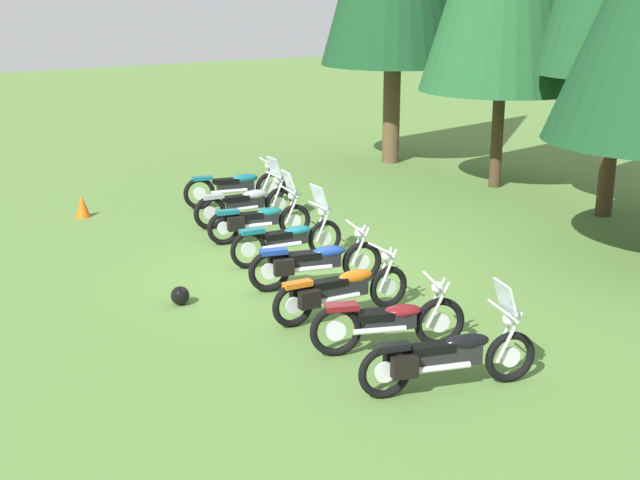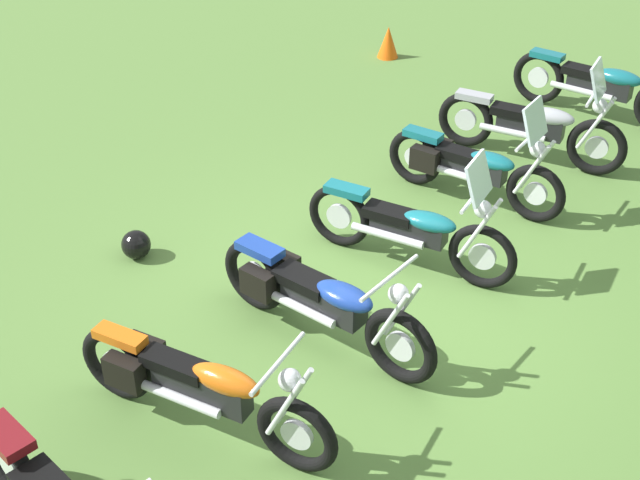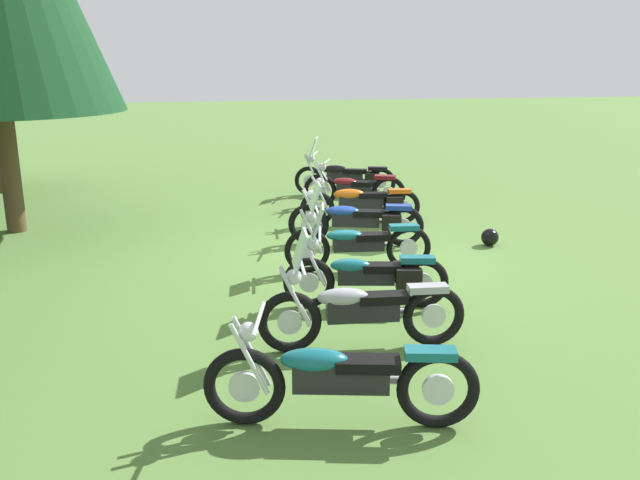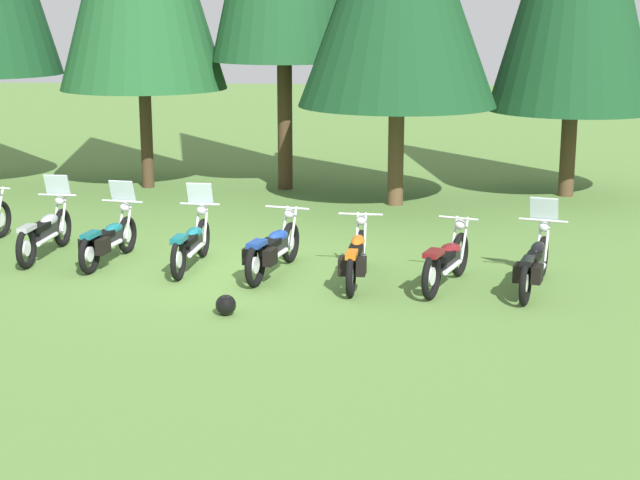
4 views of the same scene
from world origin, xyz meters
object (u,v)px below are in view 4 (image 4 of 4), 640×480
motorcycle_3 (192,241)px  motorcycle_1 (46,231)px  motorcycle_5 (356,256)px  motorcycle_7 (535,262)px  motorcycle_4 (273,248)px  dropped_helmet (226,305)px  motorcycle_2 (108,238)px  motorcycle_6 (447,260)px

motorcycle_3 → motorcycle_1: bearing=82.3°
motorcycle_1 → motorcycle_5: bearing=-100.4°
motorcycle_1 → motorcycle_7: motorcycle_1 is taller
motorcycle_4 → dropped_helmet: size_ratio=7.60×
motorcycle_2 → motorcycle_5: 4.38m
motorcycle_2 → motorcycle_4: (2.89, -0.57, 0.00)m
dropped_helmet → motorcycle_4: bearing=78.6°
motorcycle_4 → dropped_helmet: 2.28m
motorcycle_2 → dropped_helmet: size_ratio=7.06×
motorcycle_1 → motorcycle_5: size_ratio=0.99×
motorcycle_7 → motorcycle_5: bearing=101.5°
motorcycle_3 → motorcycle_6: bearing=-97.8°
motorcycle_5 → motorcycle_2: bearing=81.2°
motorcycle_4 → motorcycle_2: bearing=93.8°
motorcycle_2 → motorcycle_5: size_ratio=0.90×
motorcycle_5 → motorcycle_7: (2.76, -0.29, 0.02)m
motorcycle_3 → motorcycle_5: motorcycle_3 is taller
motorcycle_2 → dropped_helmet: (2.45, -2.78, -0.29)m
motorcycle_6 → motorcycle_7: 1.35m
motorcycle_7 → motorcycle_4: bearing=97.7°
motorcycle_5 → dropped_helmet: size_ratio=7.82×
motorcycle_4 → dropped_helmet: bearing=-176.4°
dropped_helmet → motorcycle_7: bearing=18.1°
motorcycle_5 → motorcycle_6: size_ratio=1.12×
dropped_helmet → motorcycle_2: bearing=131.3°
motorcycle_3 → motorcycle_5: size_ratio=0.95×
motorcycle_1 → motorcycle_4: 4.23m
motorcycle_3 → dropped_helmet: motorcycle_3 is taller
motorcycle_1 → motorcycle_3: 2.78m
motorcycle_2 → motorcycle_7: size_ratio=0.93×
motorcycle_5 → motorcycle_6: (1.42, -0.15, 0.01)m
motorcycle_4 → motorcycle_5: motorcycle_4 is taller
motorcycle_6 → motorcycle_2: bearing=99.8°
motorcycle_2 → motorcycle_4: motorcycle_2 is taller
motorcycle_7 → dropped_helmet: bearing=125.6°
motorcycle_7 → dropped_helmet: 4.84m
motorcycle_4 → motorcycle_7: bearing=-84.8°
motorcycle_5 → motorcycle_6: bearing=-91.9°
motorcycle_4 → motorcycle_7: 4.20m
motorcycle_5 → motorcycle_3: bearing=78.3°
motorcycle_3 → motorcycle_5: 2.90m
motorcycle_1 → motorcycle_2: (1.23, -0.42, -0.02)m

